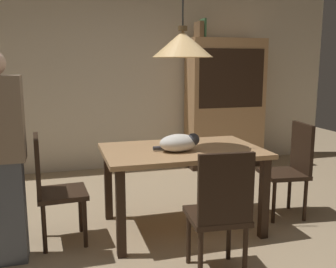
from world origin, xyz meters
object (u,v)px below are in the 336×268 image
at_px(person_standing, 0,160).
at_px(chair_left_side, 52,185).
at_px(book_green_slim, 203,28).
at_px(pendant_lamp, 183,44).
at_px(dining_table, 182,159).
at_px(hutch_bookcase, 225,106).
at_px(chair_right_side, 291,165).
at_px(chair_near_front, 220,209).
at_px(book_brown_thick, 199,30).
at_px(cat_sleeping, 180,143).

bearing_deg(person_standing, chair_left_side, 31.17).
bearing_deg(book_green_slim, pendant_lamp, -115.47).
distance_m(dining_table, hutch_bookcase, 2.36).
distance_m(chair_right_side, book_green_slim, 2.46).
distance_m(chair_near_front, person_standing, 1.64).
height_order(pendant_lamp, book_brown_thick, pendant_lamp).
bearing_deg(chair_near_front, chair_right_side, 37.47).
distance_m(cat_sleeping, book_green_slim, 2.56).
bearing_deg(pendant_lamp, chair_near_front, -90.41).
height_order(chair_near_front, hutch_bookcase, hutch_bookcase).
xyz_separation_m(pendant_lamp, book_brown_thick, (0.87, 1.96, 0.30)).
bearing_deg(cat_sleeping, person_standing, -175.36).
distance_m(chair_left_side, book_brown_thick, 3.16).
distance_m(dining_table, chair_left_side, 1.14).
xyz_separation_m(chair_left_side, person_standing, (-0.34, -0.21, 0.29)).
distance_m(chair_left_side, person_standing, 0.50).
height_order(chair_left_side, chair_near_front, same).
relative_size(book_brown_thick, book_green_slim, 0.92).
height_order(dining_table, person_standing, person_standing).
height_order(pendant_lamp, hutch_bookcase, pendant_lamp).
bearing_deg(person_standing, book_green_slim, 42.09).
relative_size(dining_table, chair_left_side, 1.51).
relative_size(chair_near_front, book_brown_thick, 3.88).
height_order(chair_near_front, person_standing, person_standing).
bearing_deg(book_green_slim, chair_right_side, -84.36).
distance_m(book_green_slim, person_standing, 3.45).
bearing_deg(book_brown_thick, cat_sleeping, -114.21).
relative_size(chair_left_side, book_green_slim, 3.58).
distance_m(chair_left_side, chair_near_front, 1.42).
bearing_deg(pendant_lamp, chair_left_side, -179.75).
xyz_separation_m(hutch_bookcase, book_brown_thick, (-0.42, 0.00, 1.07)).
height_order(dining_table, chair_left_side, chair_left_side).
xyz_separation_m(dining_table, book_brown_thick, (0.87, 1.96, 1.31)).
bearing_deg(book_brown_thick, pendant_lamp, -114.00).
relative_size(chair_near_front, hutch_bookcase, 0.50).
xyz_separation_m(pendant_lamp, person_standing, (-1.47, -0.21, -0.86)).
bearing_deg(pendant_lamp, person_standing, -171.76).
bearing_deg(pendant_lamp, dining_table, -94.76).
bearing_deg(book_brown_thick, chair_right_side, -82.61).
xyz_separation_m(chair_left_side, cat_sleeping, (1.08, -0.09, 0.32)).
height_order(chair_right_side, hutch_bookcase, hutch_bookcase).
xyz_separation_m(dining_table, chair_right_side, (1.13, -0.01, -0.14)).
bearing_deg(dining_table, cat_sleeping, -118.31).
xyz_separation_m(dining_table, chair_left_side, (-1.13, -0.00, -0.14)).
relative_size(chair_near_front, cat_sleeping, 2.38).
height_order(book_brown_thick, book_green_slim, book_green_slim).
height_order(chair_left_side, book_green_slim, book_green_slim).
relative_size(pendant_lamp, hutch_bookcase, 0.70).
bearing_deg(chair_left_side, dining_table, 0.25).
bearing_deg(chair_right_side, book_green_slim, 95.64).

